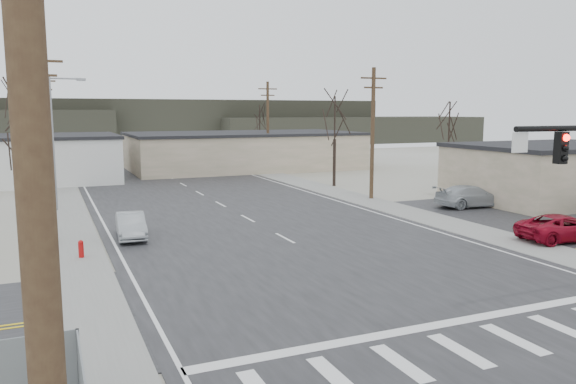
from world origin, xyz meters
The scene contains 27 objects.
ground centered at (0.00, 0.00, 0.00)m, with size 140.00×140.00×0.00m, color #B9BAB5.
main_road centered at (0.00, 15.00, 0.02)m, with size 18.00×110.00×0.05m, color black.
cross_road centered at (0.00, 0.00, 0.02)m, with size 90.00×10.00×0.04m, color black.
sidewalk_left centered at (-10.60, 20.00, 0.03)m, with size 3.00×90.00×0.06m, color gray.
sidewalk_right centered at (10.60, 20.00, 0.03)m, with size 3.00×90.00×0.06m, color gray.
fire_hydrant centered at (-10.20, 8.00, 0.45)m, with size 0.24×0.24×0.87m.
building_right_far centered at (10.00, 44.00, 2.15)m, with size 26.30×14.30×4.30m.
building_lot centered at (24.00, 12.00, 2.16)m, with size 14.30×10.30×4.30m.
upole_left_a centered at (-11.50, -14.00, 5.22)m, with size 2.20×0.30×10.00m.
upole_left_b centered at (-11.50, 12.00, 5.22)m, with size 2.20×0.30×10.00m.
upole_left_c centered at (-11.50, 32.00, 5.22)m, with size 2.20×0.30×10.00m.
upole_left_d centered at (-11.50, 52.00, 5.22)m, with size 2.20×0.30×10.00m.
upole_right_a centered at (11.50, 18.00, 5.22)m, with size 2.20×0.30×10.00m.
upole_right_b centered at (11.50, 40.00, 5.22)m, with size 2.20×0.30×10.00m.
streetlight_main centered at (-10.80, 22.00, 5.09)m, with size 2.40×0.25×9.00m.
tree_left_near centered at (-13.00, 20.00, 5.23)m, with size 3.30×3.30×7.35m.
tree_right_mid centered at (12.50, 26.00, 5.93)m, with size 3.74×3.74×8.33m.
tree_left_far centered at (-14.00, 46.00, 6.28)m, with size 3.96×3.96×8.82m.
tree_right_far centered at (15.00, 52.00, 5.58)m, with size 3.52×3.52×7.84m.
tree_lot centered at (22.00, 22.00, 5.58)m, with size 3.52×3.52×7.84m.
hill_center centered at (15.00, 96.00, 4.50)m, with size 80.00×18.00×9.00m, color #333026.
hill_right centered at (50.00, 90.00, 2.75)m, with size 60.00×18.00×5.50m, color #333026.
sedan_crossing centered at (-7.50, 11.33, 0.71)m, with size 1.41×4.05×1.33m, color gray.
car_far_a centered at (6.07, 42.84, 0.85)m, with size 2.26×5.55×1.61m, color black.
car_far_b centered at (-4.85, 53.28, 0.81)m, with size 1.79×4.46×1.52m, color black.
car_parked_red centered at (13.13, 1.78, 0.72)m, with size 2.27×4.92×1.37m, color maroon.
car_parked_silver centered at (15.93, 11.90, 0.80)m, with size 2.14×5.27×1.53m, color #A5ABB0.
Camera 1 is at (-11.40, -18.86, 6.72)m, focal length 35.00 mm.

